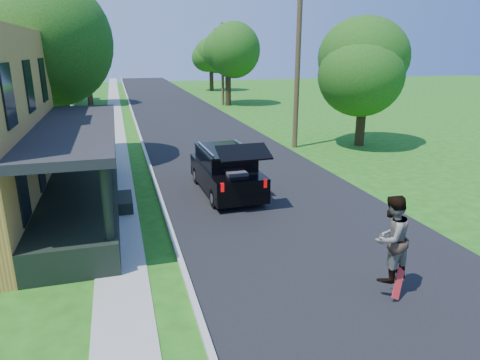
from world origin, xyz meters
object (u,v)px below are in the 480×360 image
object	(u,v)px
skateboarder	(391,238)
utility_pole_near	(298,59)
black_suv	(226,171)
tree_right_near	(365,63)

from	to	relation	value
skateboarder	utility_pole_near	size ratio (longest dim) A/B	0.21
skateboarder	utility_pole_near	distance (m)	16.14
black_suv	utility_pole_near	size ratio (longest dim) A/B	0.53
tree_right_near	utility_pole_near	xyz separation A→B (m)	(-3.91, 0.50, 0.21)
utility_pole_near	skateboarder	bearing A→B (deg)	-115.14
tree_right_near	utility_pole_near	distance (m)	3.95
skateboarder	utility_pole_near	bearing A→B (deg)	-126.09
skateboarder	tree_right_near	xyz separation A→B (m)	(8.07, 14.69, 3.34)
black_suv	tree_right_near	world-z (taller)	tree_right_near
skateboarder	tree_right_near	world-z (taller)	tree_right_near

